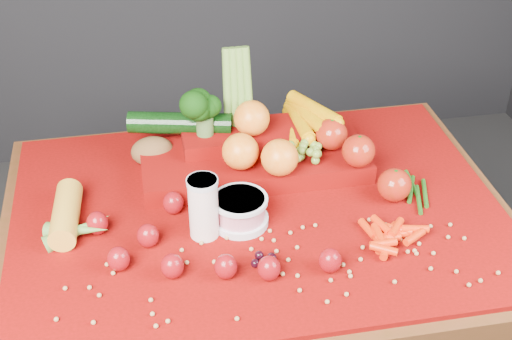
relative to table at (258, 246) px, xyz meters
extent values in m
cube|color=#3E260E|center=(0.00, 0.00, 0.07)|extent=(1.10, 0.80, 0.05)
cube|color=#3E260E|center=(-0.48, 0.33, -0.31)|extent=(0.06, 0.06, 0.70)
cube|color=#3E260E|center=(0.48, 0.33, -0.31)|extent=(0.06, 0.06, 0.70)
cube|color=#7A0405|center=(0.00, 0.00, 0.10)|extent=(1.05, 0.75, 0.01)
cylinder|color=silver|center=(-0.12, -0.06, 0.18)|extent=(0.06, 0.06, 0.14)
cylinder|color=silver|center=(-0.12, -0.06, 0.24)|extent=(0.06, 0.06, 0.01)
cylinder|color=silver|center=(-0.05, -0.04, 0.12)|extent=(0.12, 0.12, 0.02)
cylinder|color=#D38891|center=(-0.05, -0.04, 0.15)|extent=(0.10, 0.10, 0.05)
cylinder|color=silver|center=(-0.05, -0.04, 0.17)|extent=(0.12, 0.12, 0.01)
ellipsoid|color=maroon|center=(-0.24, -0.08, 0.13)|extent=(0.04, 0.04, 0.05)
cone|color=#0B410B|center=(-0.24, -0.08, 0.16)|extent=(0.03, 0.03, 0.01)
ellipsoid|color=maroon|center=(-0.30, -0.14, 0.13)|extent=(0.04, 0.04, 0.05)
cone|color=#0B410B|center=(-0.30, -0.14, 0.16)|extent=(0.03, 0.03, 0.01)
ellipsoid|color=maroon|center=(-0.20, -0.18, 0.13)|extent=(0.04, 0.04, 0.05)
cone|color=#0B410B|center=(-0.20, -0.18, 0.16)|extent=(0.03, 0.03, 0.01)
ellipsoid|color=maroon|center=(-0.10, -0.20, 0.13)|extent=(0.04, 0.04, 0.05)
cone|color=#0B410B|center=(-0.10, -0.20, 0.16)|extent=(0.03, 0.03, 0.01)
ellipsoid|color=maroon|center=(-0.02, -0.22, 0.13)|extent=(0.04, 0.04, 0.05)
cone|color=#0B410B|center=(-0.02, -0.22, 0.16)|extent=(0.03, 0.03, 0.01)
ellipsoid|color=maroon|center=(0.10, -0.22, 0.13)|extent=(0.04, 0.04, 0.05)
cone|color=#0B410B|center=(0.10, -0.22, 0.16)|extent=(0.03, 0.03, 0.01)
ellipsoid|color=maroon|center=(-0.18, 0.02, 0.13)|extent=(0.04, 0.04, 0.05)
cone|color=#0B410B|center=(-0.18, 0.02, 0.16)|extent=(0.03, 0.03, 0.01)
ellipsoid|color=maroon|center=(-0.34, -0.02, 0.13)|extent=(0.04, 0.04, 0.05)
cone|color=#0B410B|center=(-0.34, -0.02, 0.16)|extent=(0.03, 0.03, 0.01)
cylinder|color=gold|center=(-0.40, 0.02, 0.13)|extent=(0.07, 0.18, 0.06)
ellipsoid|color=brown|center=(-0.21, 0.22, 0.14)|extent=(0.10, 0.07, 0.07)
cube|color=#7A0405|center=(0.02, 0.15, 0.13)|extent=(0.52, 0.22, 0.04)
cube|color=#7A0405|center=(0.00, 0.20, 0.17)|extent=(0.28, 0.12, 0.03)
sphere|color=#A11911|center=(0.24, 0.06, 0.19)|extent=(0.07, 0.07, 0.07)
sphere|color=#A11911|center=(0.30, -0.02, 0.14)|extent=(0.07, 0.07, 0.07)
sphere|color=#A11911|center=(0.20, 0.14, 0.19)|extent=(0.07, 0.07, 0.07)
sphere|color=#E25C0B|center=(-0.02, 0.10, 0.19)|extent=(0.08, 0.08, 0.08)
sphere|color=#E25C0B|center=(0.06, 0.06, 0.19)|extent=(0.08, 0.08, 0.08)
sphere|color=#E25C0B|center=(0.02, 0.18, 0.23)|extent=(0.08, 0.08, 0.08)
cylinder|color=#D1A102|center=(0.12, 0.22, 0.17)|extent=(0.06, 0.17, 0.04)
cylinder|color=#D1A102|center=(0.14, 0.22, 0.18)|extent=(0.04, 0.17, 0.04)
cylinder|color=#D1A102|center=(0.16, 0.22, 0.20)|extent=(0.07, 0.17, 0.04)
cylinder|color=#D1A102|center=(0.18, 0.22, 0.21)|extent=(0.10, 0.17, 0.04)
cylinder|color=#3F662D|center=(-0.09, 0.20, 0.21)|extent=(0.04, 0.04, 0.04)
cylinder|color=olive|center=(-0.03, 0.24, 0.26)|extent=(0.03, 0.06, 0.22)
cylinder|color=olive|center=(-0.01, 0.24, 0.26)|extent=(0.02, 0.06, 0.22)
cylinder|color=olive|center=(0.01, 0.24, 0.26)|extent=(0.02, 0.06, 0.22)
cylinder|color=olive|center=(0.02, 0.24, 0.26)|extent=(0.03, 0.06, 0.22)
cylinder|color=black|center=(-0.14, 0.24, 0.20)|extent=(0.25, 0.10, 0.05)
camera|label=1|loc=(-0.23, -1.21, 1.05)|focal=50.00mm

